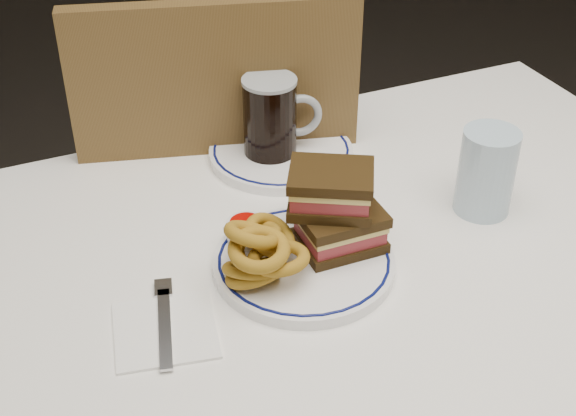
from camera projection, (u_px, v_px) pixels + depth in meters
name	position (u px, v px, depth m)	size (l,w,h in m)	color
dining_table	(337.00, 314.00, 1.17)	(1.27, 0.87, 0.75)	white
chair_far	(219.00, 204.00, 1.57)	(0.57, 0.57, 1.01)	#463116
main_plate	(304.00, 262.00, 1.09)	(0.25, 0.25, 0.02)	white
reuben_sandwich	(335.00, 209.00, 1.08)	(0.14, 0.13, 0.12)	black
onion_rings_main	(261.00, 252.00, 1.03)	(0.12, 0.12, 0.12)	brown
ketchup_ramekin	(246.00, 230.00, 1.11)	(0.05, 0.05, 0.03)	white
beer_mug	(272.00, 120.00, 1.28)	(0.13, 0.09, 0.15)	black
water_glass	(486.00, 172.00, 1.17)	(0.08, 0.08, 0.13)	#ACC8DE
far_plate	(281.00, 152.00, 1.32)	(0.24, 0.24, 0.02)	white
onion_rings_far	(273.00, 139.00, 1.32)	(0.09, 0.08, 0.06)	brown
napkin_fork	(165.00, 328.00, 0.99)	(0.15, 0.17, 0.01)	white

